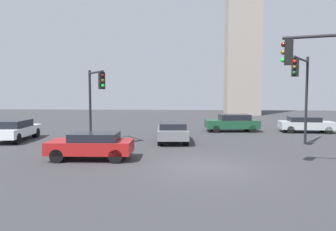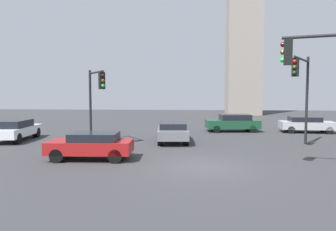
# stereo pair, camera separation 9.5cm
# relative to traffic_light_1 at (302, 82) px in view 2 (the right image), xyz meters

# --- Properties ---
(ground_plane) EXTENTS (91.09, 91.09, 0.00)m
(ground_plane) POSITION_rel_traffic_light_1_xyz_m (-5.90, -5.37, -3.87)
(ground_plane) COLOR #38383A
(traffic_light_1) EXTENTS (1.95, 3.11, 5.47)m
(traffic_light_1) POSITION_rel_traffic_light_1_xyz_m (0.00, 0.00, 0.00)
(traffic_light_1) COLOR black
(traffic_light_1) RESTS_ON ground_plane
(traffic_light_2) EXTENTS (1.63, 2.20, 4.70)m
(traffic_light_2) POSITION_rel_traffic_light_1_xyz_m (-12.37, 0.32, -0.53)
(traffic_light_2) COLOR black
(traffic_light_2) RESTS_ON ground_plane
(car_0) EXTENTS (4.34, 2.23, 1.29)m
(car_0) POSITION_rel_traffic_light_1_xyz_m (2.97, 7.27, -3.18)
(car_0) COLOR #ADB2B7
(car_0) RESTS_ON ground_plane
(car_1) EXTENTS (2.26, 4.66, 1.31)m
(car_1) POSITION_rel_traffic_light_1_xyz_m (-7.65, 1.61, -3.15)
(car_1) COLOR slate
(car_1) RESTS_ON ground_plane
(car_2) EXTENTS (2.33, 4.64, 1.41)m
(car_2) POSITION_rel_traffic_light_1_xyz_m (-18.31, 1.31, -3.11)
(car_2) COLOR silver
(car_2) RESTS_ON ground_plane
(car_3) EXTENTS (4.07, 1.99, 1.31)m
(car_3) POSITION_rel_traffic_light_1_xyz_m (-11.26, -4.17, -3.16)
(car_3) COLOR maroon
(car_3) RESTS_ON ground_plane
(car_4) EXTENTS (4.51, 2.37, 1.44)m
(car_4) POSITION_rel_traffic_light_1_xyz_m (-2.94, 7.47, -3.11)
(car_4) COLOR #19472D
(car_4) RESTS_ON ground_plane
(skyline_tower) EXTENTS (4.83, 4.83, 28.42)m
(skyline_tower) POSITION_rel_traffic_light_1_xyz_m (1.29, 28.71, 10.34)
(skyline_tower) COLOR gray
(skyline_tower) RESTS_ON ground_plane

